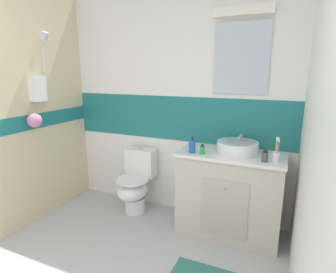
{
  "coord_description": "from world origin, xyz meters",
  "views": [
    {
      "loc": [
        1.15,
        -0.4,
        1.62
      ],
      "look_at": [
        0.13,
        1.92,
        1.01
      ],
      "focal_mm": 28.98,
      "sensor_mm": 36.0,
      "label": 1
    }
  ],
  "objects_px": {
    "sink_basin": "(237,147)",
    "lotion_bottle_short": "(265,157)",
    "perfume_flask_small": "(202,150)",
    "toothbrush_cup": "(276,156)",
    "soap_dispenser": "(192,146)",
    "toilet": "(136,183)"
  },
  "relations": [
    {
      "from": "toothbrush_cup",
      "to": "soap_dispenser",
      "type": "bearing_deg",
      "value": -178.73
    },
    {
      "from": "toilet",
      "to": "perfume_flask_small",
      "type": "distance_m",
      "value": 1.02
    },
    {
      "from": "soap_dispenser",
      "to": "toilet",
      "type": "bearing_deg",
      "value": 168.66
    },
    {
      "from": "sink_basin",
      "to": "perfume_flask_small",
      "type": "bearing_deg",
      "value": -149.7
    },
    {
      "from": "perfume_flask_small",
      "to": "toothbrush_cup",
      "type": "bearing_deg",
      "value": 2.41
    },
    {
      "from": "sink_basin",
      "to": "toothbrush_cup",
      "type": "relative_size",
      "value": 1.89
    },
    {
      "from": "sink_basin",
      "to": "soap_dispenser",
      "type": "distance_m",
      "value": 0.44
    },
    {
      "from": "soap_dispenser",
      "to": "lotion_bottle_short",
      "type": "height_order",
      "value": "soap_dispenser"
    },
    {
      "from": "sink_basin",
      "to": "lotion_bottle_short",
      "type": "bearing_deg",
      "value": -32.47
    },
    {
      "from": "soap_dispenser",
      "to": "lotion_bottle_short",
      "type": "relative_size",
      "value": 1.61
    },
    {
      "from": "lotion_bottle_short",
      "to": "soap_dispenser",
      "type": "bearing_deg",
      "value": 179.64
    },
    {
      "from": "sink_basin",
      "to": "perfume_flask_small",
      "type": "xyz_separation_m",
      "value": [
        -0.3,
        -0.17,
        -0.02
      ]
    },
    {
      "from": "toilet",
      "to": "toothbrush_cup",
      "type": "bearing_deg",
      "value": -5.0
    },
    {
      "from": "toilet",
      "to": "toothbrush_cup",
      "type": "height_order",
      "value": "toothbrush_cup"
    },
    {
      "from": "sink_basin",
      "to": "toilet",
      "type": "xyz_separation_m",
      "value": [
        -1.14,
        -0.02,
        -0.56
      ]
    },
    {
      "from": "perfume_flask_small",
      "to": "lotion_bottle_short",
      "type": "height_order",
      "value": "lotion_bottle_short"
    },
    {
      "from": "sink_basin",
      "to": "soap_dispenser",
      "type": "relative_size",
      "value": 2.59
    },
    {
      "from": "lotion_bottle_short",
      "to": "toilet",
      "type": "bearing_deg",
      "value": 173.84
    },
    {
      "from": "toilet",
      "to": "soap_dispenser",
      "type": "distance_m",
      "value": 0.94
    },
    {
      "from": "toothbrush_cup",
      "to": "lotion_bottle_short",
      "type": "bearing_deg",
      "value": -166.74
    },
    {
      "from": "toilet",
      "to": "lotion_bottle_short",
      "type": "height_order",
      "value": "lotion_bottle_short"
    },
    {
      "from": "toothbrush_cup",
      "to": "toilet",
      "type": "bearing_deg",
      "value": 175.0
    }
  ]
}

